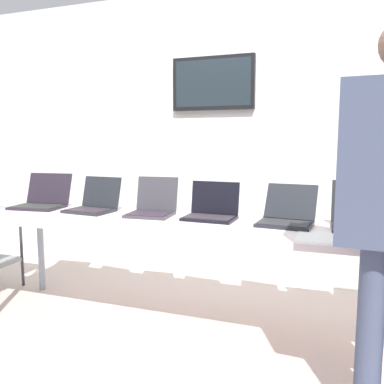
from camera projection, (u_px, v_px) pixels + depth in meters
ground at (205, 333)px, 2.63m from camera, size 8.00×8.00×0.04m
back_wall at (243, 135)px, 3.52m from camera, size 8.00×0.11×2.59m
workbench at (205, 229)px, 2.54m from camera, size 3.26×0.70×0.73m
laptop_station_0 at (42, 200)px, 3.12m from camera, size 0.41×0.37×0.26m
laptop_station_1 at (94, 203)px, 2.94m from camera, size 0.36×0.34×0.25m
laptop_station_2 at (153, 206)px, 2.79m from camera, size 0.33×0.33×0.26m
laptop_station_3 at (212, 210)px, 2.65m from camera, size 0.35×0.28×0.24m
laptop_station_4 at (287, 215)px, 2.49m from camera, size 0.36×0.40×0.24m
laptop_station_5 at (364, 218)px, 2.34m from camera, size 0.37×0.32×0.28m
paper_sheet at (317, 237)px, 2.14m from camera, size 0.21×0.30×0.00m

